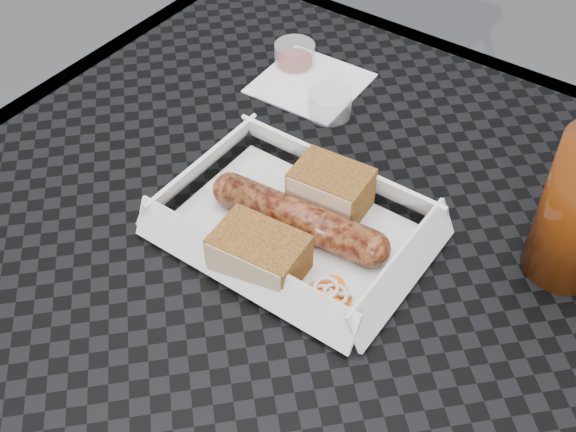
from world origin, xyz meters
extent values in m
cube|color=black|center=(0.00, 0.00, 0.74)|extent=(0.80, 0.80, 0.01)
cube|color=black|center=(0.00, 0.39, 0.73)|extent=(0.80, 0.03, 0.03)
cube|color=black|center=(-0.39, 0.00, 0.73)|extent=(0.03, 0.80, 0.03)
cylinder|color=black|center=(-0.35, 0.35, 0.36)|extent=(0.03, 0.03, 0.73)
cube|color=white|center=(-0.01, 0.01, 0.75)|extent=(0.22, 0.15, 0.00)
cylinder|color=brown|center=(0.00, 0.01, 0.77)|extent=(0.16, 0.05, 0.04)
sphere|color=brown|center=(0.07, 0.01, 0.77)|extent=(0.04, 0.04, 0.04)
sphere|color=brown|center=(-0.08, 0.00, 0.77)|extent=(0.04, 0.04, 0.04)
cube|color=#915E24|center=(0.00, 0.05, 0.77)|extent=(0.08, 0.06, 0.05)
cube|color=#915E24|center=(-0.01, -0.05, 0.77)|extent=(0.09, 0.06, 0.04)
cylinder|color=#F45C0A|center=(0.06, -0.04, 0.75)|extent=(0.02, 0.02, 0.00)
torus|color=white|center=(0.07, -0.05, 0.75)|extent=(0.02, 0.02, 0.00)
cube|color=#B2D17F|center=(0.07, -0.04, 0.75)|extent=(0.02, 0.02, 0.00)
cube|color=white|center=(-0.13, 0.22, 0.75)|extent=(0.12, 0.12, 0.00)
cylinder|color=maroon|center=(-0.17, 0.24, 0.76)|extent=(0.05, 0.05, 0.03)
cylinder|color=silver|center=(-0.08, 0.18, 0.76)|extent=(0.05, 0.05, 0.03)
camera|label=1|loc=(0.26, -0.39, 1.26)|focal=45.00mm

